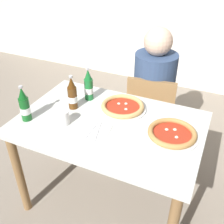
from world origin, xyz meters
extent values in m
plane|color=gray|center=(0.00, 0.00, 0.00)|extent=(8.00, 8.00, 0.00)
cube|color=silver|center=(0.00, 0.00, 0.73)|extent=(1.20, 0.80, 0.03)
cylinder|color=olive|center=(-0.54, -0.34, 0.36)|extent=(0.06, 0.06, 0.72)
cylinder|color=olive|center=(-0.54, 0.34, 0.36)|extent=(0.06, 0.06, 0.72)
cylinder|color=olive|center=(0.54, 0.34, 0.36)|extent=(0.06, 0.06, 0.72)
cube|color=olive|center=(0.11, 0.68, 0.43)|extent=(0.45, 0.45, 0.04)
cube|color=olive|center=(0.13, 0.50, 0.65)|extent=(0.38, 0.08, 0.40)
cylinder|color=olive|center=(0.25, 0.87, 0.21)|extent=(0.04, 0.04, 0.41)
cylinder|color=olive|center=(-0.08, 0.83, 0.21)|extent=(0.04, 0.04, 0.41)
cylinder|color=olive|center=(0.30, 0.53, 0.21)|extent=(0.04, 0.04, 0.41)
cylinder|color=olive|center=(-0.04, 0.49, 0.21)|extent=(0.04, 0.04, 0.41)
cube|color=#2D3342|center=(0.11, 0.66, 0.23)|extent=(0.32, 0.28, 0.45)
cylinder|color=#33476B|center=(0.11, 0.66, 0.73)|extent=(0.34, 0.34, 0.55)
sphere|color=beige|center=(0.11, 0.66, 1.10)|extent=(0.22, 0.22, 0.22)
cylinder|color=white|center=(0.41, 0.02, 0.76)|extent=(0.32, 0.32, 0.01)
cylinder|color=#AD2D19|center=(0.41, 0.02, 0.77)|extent=(0.23, 0.23, 0.01)
torus|color=#B78447|center=(0.41, 0.02, 0.78)|extent=(0.29, 0.29, 0.03)
sphere|color=silver|center=(0.37, 0.05, 0.77)|extent=(0.02, 0.02, 0.02)
sphere|color=silver|center=(0.44, 0.00, 0.77)|extent=(0.02, 0.02, 0.02)
sphere|color=silver|center=(0.41, 0.07, 0.77)|extent=(0.02, 0.02, 0.02)
cylinder|color=white|center=(0.02, 0.18, 0.76)|extent=(0.33, 0.33, 0.01)
cylinder|color=#AD2D19|center=(0.02, 0.18, 0.77)|extent=(0.24, 0.24, 0.01)
torus|color=tan|center=(0.02, 0.18, 0.78)|extent=(0.30, 0.30, 0.03)
sphere|color=silver|center=(-0.02, 0.21, 0.77)|extent=(0.02, 0.02, 0.02)
sphere|color=silver|center=(0.06, 0.16, 0.77)|extent=(0.02, 0.02, 0.02)
sphere|color=silver|center=(0.03, 0.23, 0.77)|extent=(0.02, 0.02, 0.02)
cylinder|color=#512D0F|center=(-0.30, 0.06, 0.83)|extent=(0.06, 0.06, 0.16)
cone|color=#512D0F|center=(-0.30, 0.06, 0.95)|extent=(0.05, 0.05, 0.07)
cylinder|color=#B7B7BC|center=(-0.30, 0.06, 0.99)|extent=(0.03, 0.03, 0.01)
cylinder|color=white|center=(-0.30, 0.06, 0.82)|extent=(0.07, 0.07, 0.04)
cylinder|color=#196B2D|center=(-0.26, 0.21, 0.83)|extent=(0.06, 0.06, 0.16)
cone|color=#196B2D|center=(-0.26, 0.21, 0.95)|extent=(0.05, 0.05, 0.07)
cylinder|color=#B7B7BC|center=(-0.26, 0.21, 0.99)|extent=(0.03, 0.03, 0.01)
cylinder|color=white|center=(-0.26, 0.21, 0.82)|extent=(0.07, 0.07, 0.04)
cylinder|color=#14591E|center=(-0.50, -0.19, 0.83)|extent=(0.06, 0.06, 0.16)
cone|color=#14591E|center=(-0.50, -0.19, 0.95)|extent=(0.05, 0.05, 0.07)
cylinder|color=#B7B7BC|center=(-0.50, -0.19, 0.99)|extent=(0.03, 0.03, 0.01)
cylinder|color=white|center=(-0.50, -0.19, 0.82)|extent=(0.07, 0.07, 0.04)
cube|color=white|center=(-0.04, -0.12, 0.75)|extent=(0.20, 0.20, 0.00)
cube|color=silver|center=(-0.02, -0.12, 0.76)|extent=(0.06, 0.19, 0.00)
cube|color=silver|center=(-0.06, -0.12, 0.76)|extent=(0.02, 0.17, 0.00)
cylinder|color=white|center=(-0.26, -0.13, 0.80)|extent=(0.07, 0.07, 0.09)
camera|label=1|loc=(0.60, -1.27, 1.75)|focal=42.58mm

